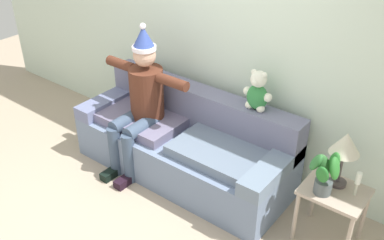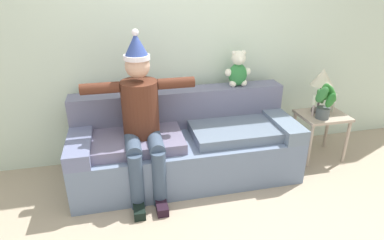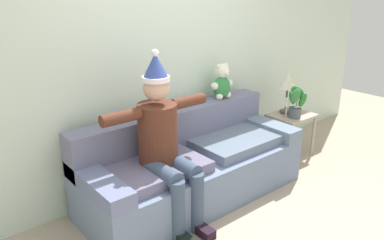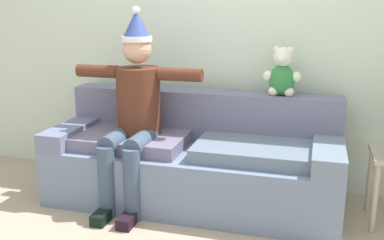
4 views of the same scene
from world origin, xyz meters
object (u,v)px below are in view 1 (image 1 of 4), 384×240
object	(u,v)px
side_table	(333,199)
candle_tall	(320,170)
person_seated	(140,99)
table_lamp	(346,146)
couch	(185,144)
teddy_bear	(257,92)
potted_plant	(325,173)
candle_short	(358,181)

from	to	relation	value
side_table	candle_tall	distance (m)	0.28
person_seated	table_lamp	xyz separation A→B (m)	(1.96, 0.23, 0.14)
couch	teddy_bear	distance (m)	0.96
side_table	candle_tall	world-z (taller)	candle_tall
potted_plant	candle_short	size ratio (longest dim) A/B	1.82
potted_plant	candle_tall	world-z (taller)	potted_plant
candle_tall	side_table	bearing A→B (deg)	8.03
table_lamp	person_seated	bearing A→B (deg)	-173.19
table_lamp	candle_tall	distance (m)	0.28
person_seated	candle_tall	size ratio (longest dim) A/B	6.48
teddy_bear	potted_plant	size ratio (longest dim) A/B	0.98
person_seated	potted_plant	distance (m)	1.91
couch	side_table	xyz separation A→B (m)	(1.55, -0.01, 0.11)
candle_tall	potted_plant	bearing A→B (deg)	-49.94
person_seated	side_table	xyz separation A→B (m)	(1.98, 0.15, -0.33)
couch	person_seated	world-z (taller)	person_seated
candle_short	candle_tall	bearing A→B (deg)	-168.06
teddy_bear	table_lamp	bearing A→B (deg)	-11.45
teddy_bear	side_table	world-z (taller)	teddy_bear
teddy_bear	potted_plant	bearing A→B (deg)	-23.47
person_seated	table_lamp	world-z (taller)	person_seated
teddy_bear	side_table	size ratio (longest dim) A/B	0.72
person_seated	side_table	distance (m)	2.01
table_lamp	candle_short	world-z (taller)	table_lamp
teddy_bear	potted_plant	world-z (taller)	teddy_bear
couch	table_lamp	bearing A→B (deg)	2.63
table_lamp	candle_short	size ratio (longest dim) A/B	2.28
couch	candle_tall	xyz separation A→B (m)	(1.41, -0.03, 0.35)
teddy_bear	candle_short	size ratio (longest dim) A/B	1.78
side_table	candle_short	xyz separation A→B (m)	(0.14, 0.04, 0.23)
side_table	potted_plant	distance (m)	0.32
couch	side_table	size ratio (longest dim) A/B	4.23
table_lamp	candle_tall	size ratio (longest dim) A/B	2.09
person_seated	teddy_bear	world-z (taller)	person_seated
side_table	candle_short	size ratio (longest dim) A/B	2.45
teddy_bear	potted_plant	xyz separation A→B (m)	(0.84, -0.37, -0.28)
side_table	candle_short	distance (m)	0.27
person_seated	potted_plant	world-z (taller)	person_seated
side_table	table_lamp	distance (m)	0.48
table_lamp	candle_tall	bearing A→B (deg)	-140.27
candle_tall	candle_short	bearing A→B (deg)	11.94
teddy_bear	table_lamp	world-z (taller)	teddy_bear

